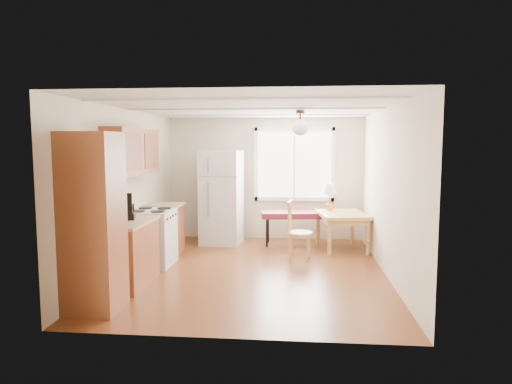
# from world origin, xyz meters

# --- Properties ---
(room_shell) EXTENTS (4.60, 5.60, 2.62)m
(room_shell) POSITION_xyz_m (0.00, 0.00, 1.25)
(room_shell) COLOR #4D230F
(room_shell) RESTS_ON ground
(kitchen_run) EXTENTS (0.65, 3.40, 2.20)m
(kitchen_run) POSITION_xyz_m (-1.72, -0.63, 0.84)
(kitchen_run) COLOR brown
(kitchen_run) RESTS_ON ground
(window_unit) EXTENTS (1.64, 0.05, 1.51)m
(window_unit) POSITION_xyz_m (0.60, 2.47, 1.55)
(window_unit) COLOR white
(window_unit) RESTS_ON room_shell
(pendant_light) EXTENTS (0.26, 0.26, 0.40)m
(pendant_light) POSITION_xyz_m (0.70, 0.40, 2.24)
(pendant_light) COLOR #321F16
(pendant_light) RESTS_ON room_shell
(refrigerator) EXTENTS (0.81, 0.81, 1.84)m
(refrigerator) POSITION_xyz_m (-0.82, 1.94, 0.92)
(refrigerator) COLOR silver
(refrigerator) RESTS_ON ground
(bench) EXTENTS (1.48, 0.69, 0.66)m
(bench) POSITION_xyz_m (0.69, 1.86, 0.59)
(bench) COLOR #5A1522
(bench) RESTS_ON ground
(dining_table) EXTENTS (1.00, 1.22, 0.69)m
(dining_table) POSITION_xyz_m (1.50, 1.60, 0.59)
(dining_table) COLOR #B28D44
(dining_table) RESTS_ON ground
(chair) EXTENTS (0.45, 0.44, 0.99)m
(chair) POSITION_xyz_m (0.62, 0.81, 0.57)
(chair) COLOR #B28D44
(chair) RESTS_ON ground
(table_lamp) EXTENTS (0.30, 0.30, 0.52)m
(table_lamp) POSITION_xyz_m (1.28, 1.93, 1.06)
(table_lamp) COLOR gold
(table_lamp) RESTS_ON dining_table
(coffee_maker) EXTENTS (0.24, 0.29, 0.39)m
(coffee_maker) POSITION_xyz_m (-1.72, -0.73, 1.04)
(coffee_maker) COLOR black
(coffee_maker) RESTS_ON kitchen_run
(kettle) EXTENTS (0.12, 0.12, 0.24)m
(kettle) POSITION_xyz_m (-1.74, -0.67, 1.00)
(kettle) COLOR red
(kettle) RESTS_ON kitchen_run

